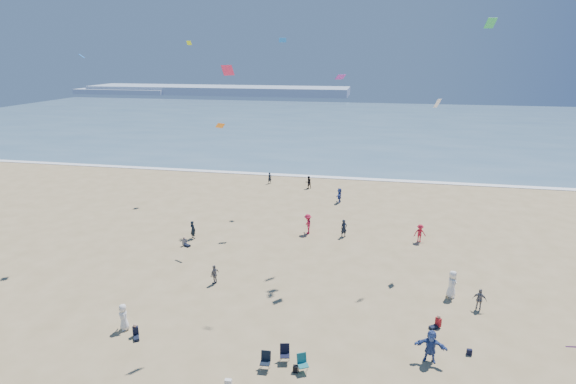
# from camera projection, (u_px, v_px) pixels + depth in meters

# --- Properties ---
(ocean) EXTENTS (220.00, 100.00, 0.06)m
(ocean) POSITION_uv_depth(u_px,v_px,m) (349.00, 124.00, 108.09)
(ocean) COLOR #476B84
(ocean) RESTS_ON ground
(surf_line) EXTENTS (220.00, 1.20, 0.08)m
(surf_line) POSITION_uv_depth(u_px,v_px,m) (326.00, 177.00, 61.18)
(surf_line) COLOR white
(surf_line) RESTS_ON ground
(headland_far) EXTENTS (110.00, 20.00, 3.20)m
(headland_far) POSITION_uv_depth(u_px,v_px,m) (217.00, 90.00, 188.98)
(headland_far) COLOR #7A8EA8
(headland_far) RESTS_ON ground
(headland_near) EXTENTS (40.00, 14.00, 2.00)m
(headland_near) POSITION_uv_depth(u_px,v_px,m) (125.00, 91.00, 191.80)
(headland_near) COLOR #7A8EA8
(headland_near) RESTS_ON ground
(standing_flyers) EXTENTS (23.93, 43.90, 1.95)m
(standing_flyers) POSITION_uv_depth(u_px,v_px,m) (331.00, 261.00, 34.54)
(standing_flyers) COLOR white
(standing_flyers) RESTS_ON ground
(seated_group) EXTENTS (21.35, 29.26, 0.84)m
(seated_group) POSITION_uv_depth(u_px,v_px,m) (236.00, 352.00, 24.67)
(seated_group) COLOR silver
(seated_group) RESTS_ON ground
(chair_cluster) EXTENTS (2.72, 1.47, 1.00)m
(chair_cluster) POSITION_uv_depth(u_px,v_px,m) (284.00, 360.00, 23.89)
(chair_cluster) COLOR black
(chair_cluster) RESTS_ON ground
(white_tote) EXTENTS (0.35, 0.20, 0.40)m
(white_tote) POSITION_uv_depth(u_px,v_px,m) (228.00, 383.00, 22.66)
(white_tote) COLOR white
(white_tote) RESTS_ON ground
(black_backpack) EXTENTS (0.30, 0.22, 0.38)m
(black_backpack) POSITION_uv_depth(u_px,v_px,m) (296.00, 369.00, 23.68)
(black_backpack) COLOR black
(black_backpack) RESTS_ON ground
(navy_bag) EXTENTS (0.28, 0.18, 0.34)m
(navy_bag) POSITION_uv_depth(u_px,v_px,m) (469.00, 352.00, 25.05)
(navy_bag) COLOR black
(navy_bag) RESTS_ON ground
(kites_aloft) EXTENTS (39.72, 41.91, 28.41)m
(kites_aloft) POSITION_uv_depth(u_px,v_px,m) (432.00, 73.00, 25.30)
(kites_aloft) COLOR blue
(kites_aloft) RESTS_ON ground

